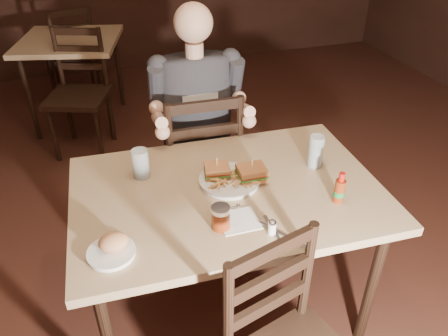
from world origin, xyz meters
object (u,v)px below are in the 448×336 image
object	(u,v)px
bg_table	(71,49)
bg_chair_near	(78,97)
chair_far	(198,163)
glass_right	(316,151)
bg_chair_far	(73,53)
dinner_plate	(229,181)
glass_left	(141,164)
hot_sauce	(340,187)
main_table	(227,202)
diner	(197,93)
side_plate	(112,254)
syrup_dispenser	(221,217)

from	to	relation	value
bg_table	bg_chair_near	distance (m)	0.59
chair_far	glass_right	world-z (taller)	chair_far
bg_chair_far	dinner_plate	bearing A→B (deg)	93.10
glass_left	hot_sauce	bearing A→B (deg)	-30.07
bg_chair_far	hot_sauce	xyz separation A→B (m)	(1.02, -3.21, 0.38)
chair_far	bg_chair_near	world-z (taller)	chair_far
hot_sauce	chair_far	bearing A→B (deg)	113.19
glass_left	dinner_plate	bearing A→B (deg)	-24.57
main_table	diner	xyz separation A→B (m)	(0.03, 0.61, 0.26)
side_plate	bg_table	bearing A→B (deg)	91.79
bg_chair_near	syrup_dispenser	xyz separation A→B (m)	(0.50, -2.11, 0.34)
chair_far	glass_left	distance (m)	0.67
bg_chair_far	syrup_dispenser	bearing A→B (deg)	89.91
dinner_plate	glass_left	distance (m)	0.40
glass_left	side_plate	bearing A→B (deg)	-111.74
diner	glass_left	xyz separation A→B (m)	(-0.37, -0.40, -0.12)
syrup_dispenser	glass_left	bearing A→B (deg)	120.70
bg_table	bg_chair_far	bearing A→B (deg)	90.00
main_table	dinner_plate	world-z (taller)	dinner_plate
diner	bg_table	bearing A→B (deg)	111.73
diner	main_table	bearing A→B (deg)	-90.78
bg_chair_near	glass_right	xyz separation A→B (m)	(1.05, -1.83, 0.37)
hot_sauce	main_table	bearing A→B (deg)	151.83
bg_chair_near	syrup_dispenser	distance (m)	2.20
glass_right	diner	bearing A→B (deg)	126.43
bg_table	hot_sauce	xyz separation A→B (m)	(1.02, -2.66, 0.16)
bg_table	bg_chair_near	bearing A→B (deg)	-90.00
syrup_dispenser	bg_chair_far	bearing A→B (deg)	101.41
diner	glass_left	size ratio (longest dim) A/B	6.55
hot_sauce	diner	bearing A→B (deg)	114.45
bg_table	diner	distance (m)	1.95
main_table	syrup_dispenser	world-z (taller)	syrup_dispenser
bg_table	glass_right	bearing A→B (deg)	-66.23
hot_sauce	glass_left	bearing A→B (deg)	149.93
side_plate	chair_far	bearing A→B (deg)	58.35
hot_sauce	bg_chair_far	bearing A→B (deg)	107.58
bg_table	glass_right	xyz separation A→B (m)	(1.05, -2.38, 0.17)
bg_chair_near	hot_sauce	world-z (taller)	bg_chair_near
bg_chair_far	diner	distance (m)	2.51
bg_chair_near	glass_right	size ratio (longest dim) A/B	6.09
bg_chair_far	dinner_plate	world-z (taller)	bg_chair_far
dinner_plate	side_plate	size ratio (longest dim) A/B	1.55
bg_chair_near	dinner_plate	size ratio (longest dim) A/B	3.63
glass_left	hot_sauce	size ratio (longest dim) A/B	0.96
dinner_plate	bg_chair_near	bearing A→B (deg)	108.88
diner	hot_sauce	bearing A→B (deg)	-63.09
dinner_plate	syrup_dispenser	bearing A→B (deg)	-114.90
side_plate	bg_chair_near	bearing A→B (deg)	92.25
main_table	glass_right	world-z (taller)	glass_right
glass_left	syrup_dispenser	distance (m)	0.50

